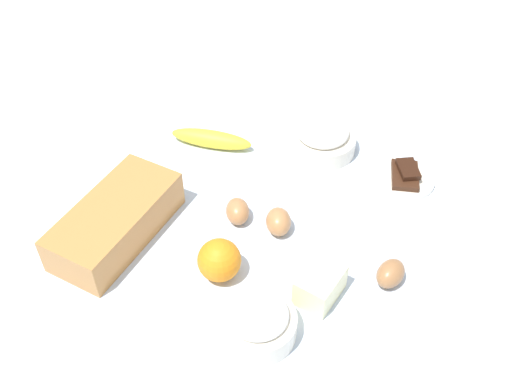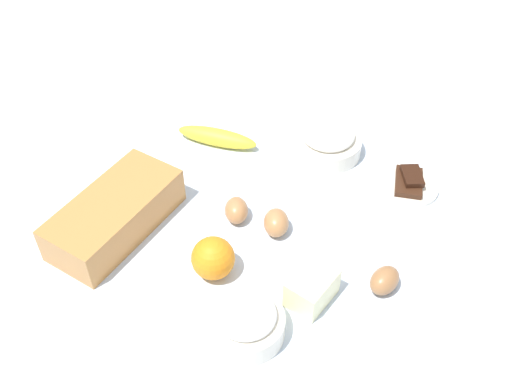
% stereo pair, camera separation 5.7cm
% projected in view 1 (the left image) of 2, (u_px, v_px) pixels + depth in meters
% --- Properties ---
extents(ground_plane, '(2.40, 2.40, 0.02)m').
position_uv_depth(ground_plane, '(256.00, 209.00, 1.26)').
color(ground_plane, silver).
extents(loaf_pan, '(0.30, 0.19, 0.08)m').
position_uv_depth(loaf_pan, '(116.00, 220.00, 1.16)').
color(loaf_pan, '#B77A3D').
rests_on(loaf_pan, ground_plane).
extents(flour_bowl, '(0.15, 0.15, 0.07)m').
position_uv_depth(flour_bowl, '(322.00, 138.00, 1.36)').
color(flour_bowl, silver).
rests_on(flour_bowl, ground_plane).
extents(sugar_bowl, '(0.13, 0.13, 0.07)m').
position_uv_depth(sugar_bowl, '(258.00, 322.00, 1.01)').
color(sugar_bowl, silver).
rests_on(sugar_bowl, ground_plane).
extents(banana, '(0.05, 0.19, 0.04)m').
position_uv_depth(banana, '(211.00, 139.00, 1.38)').
color(banana, yellow).
rests_on(banana, ground_plane).
extents(orange_fruit, '(0.08, 0.08, 0.08)m').
position_uv_depth(orange_fruit, '(219.00, 260.00, 1.09)').
color(orange_fruit, orange).
rests_on(orange_fruit, ground_plane).
extents(butter_block, '(0.10, 0.09, 0.06)m').
position_uv_depth(butter_block, '(320.00, 285.00, 1.07)').
color(butter_block, '#F4EDB2').
rests_on(butter_block, ground_plane).
extents(egg_near_butter, '(0.08, 0.07, 0.05)m').
position_uv_depth(egg_near_butter, '(278.00, 222.00, 1.18)').
color(egg_near_butter, '#B27848').
rests_on(egg_near_butter, ground_plane).
extents(egg_beside_bowl, '(0.08, 0.07, 0.05)m').
position_uv_depth(egg_beside_bowl, '(391.00, 273.00, 1.09)').
color(egg_beside_bowl, '#9B683F').
rests_on(egg_beside_bowl, ground_plane).
extents(egg_loose, '(0.08, 0.07, 0.05)m').
position_uv_depth(egg_loose, '(238.00, 211.00, 1.21)').
color(egg_loose, '#AF7647').
rests_on(egg_loose, ground_plane).
extents(chocolate_plate, '(0.13, 0.13, 0.03)m').
position_uv_depth(chocolate_plate, '(405.00, 177.00, 1.30)').
color(chocolate_plate, silver).
rests_on(chocolate_plate, ground_plane).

